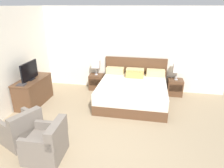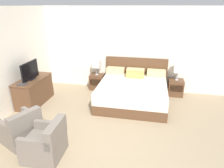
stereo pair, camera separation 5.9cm
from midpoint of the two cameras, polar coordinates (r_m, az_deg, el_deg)
The scene contains 13 objects.
ground_plane at distance 4.09m, azimuth -4.12°, elevation -20.03°, with size 10.49×10.49×0.00m, color #998466.
wall_back at distance 6.65m, azimuth 3.71°, elevation 9.78°, with size 6.57×0.06×2.69m, color silver.
wall_left at distance 5.82m, azimuth -27.21°, elevation 5.68°, with size 0.06×5.30×2.69m, color silver.
bed at distance 5.96m, azimuth 6.23°, elevation -2.05°, with size 2.01×2.00×1.12m.
nightstand_left at distance 6.86m, azimuth -4.04°, elevation 0.64°, with size 0.46×0.40×0.52m.
nightstand_right at distance 6.69m, azimuth 17.95°, elevation -0.97°, with size 0.46×0.40×0.52m.
table_lamp_left at distance 6.66m, azimuth -4.18°, elevation 5.78°, with size 0.25×0.25×0.52m.
table_lamp_right at distance 6.48m, azimuth 18.59°, elevation 4.25°, with size 0.25×0.25×0.52m.
dresser at distance 6.22m, azimuth -21.13°, elevation -1.76°, with size 0.56×1.27×0.76m.
tv at distance 5.98m, azimuth -22.14°, elevation 3.46°, with size 0.18×0.75×0.51m.
book_red_cover at distance 5.73m, azimuth -24.09°, elevation -0.07°, with size 0.22×0.18×0.03m, color #383333.
armchair_by_window at distance 4.68m, azimuth -24.20°, elevation -11.73°, with size 0.91×0.91×0.76m.
armchair_companion at distance 4.10m, azimuth -17.97°, elevation -15.87°, with size 0.72×0.71×0.76m.
Camera 2 is at (0.90, -2.92, 2.72)m, focal length 32.00 mm.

